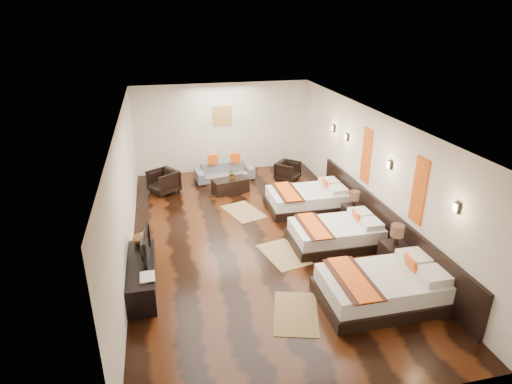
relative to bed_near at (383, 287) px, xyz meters
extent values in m
cube|color=black|center=(-1.70, 2.78, -0.29)|extent=(5.50, 9.50, 0.01)
cube|color=white|center=(-1.70, 2.78, 2.51)|extent=(5.50, 9.50, 0.01)
cube|color=silver|center=(-1.70, 7.53, 1.11)|extent=(5.50, 0.01, 2.80)
cube|color=silver|center=(-4.45, 2.78, 1.11)|extent=(0.01, 9.50, 2.80)
cube|color=silver|center=(1.05, 2.78, 1.11)|extent=(0.01, 9.50, 2.80)
cube|color=black|center=(1.01, 1.98, 0.16)|extent=(0.08, 6.60, 0.90)
cube|color=black|center=(-0.03, 0.00, -0.17)|extent=(2.21, 1.37, 0.23)
cube|color=white|center=(-0.03, 0.00, 0.10)|extent=(2.11, 1.26, 0.32)
cube|color=#F45D11|center=(0.50, 0.00, 0.39)|extent=(0.16, 0.34, 0.34)
cube|color=#38190F|center=(-0.61, 0.00, 0.27)|extent=(0.58, 1.39, 0.02)
cube|color=#F45D11|center=(-0.61, 0.00, 0.29)|extent=(0.40, 1.39, 0.02)
cube|color=black|center=(-0.03, 2.12, -0.18)|extent=(1.99, 1.23, 0.21)
cube|color=white|center=(-0.03, 2.12, 0.06)|extent=(1.90, 1.14, 0.28)
cube|color=#F45D11|center=(0.45, 2.12, 0.32)|extent=(0.15, 0.30, 0.31)
cube|color=#38190F|center=(-0.55, 2.12, 0.21)|extent=(0.52, 1.25, 0.02)
cube|color=#F45D11|center=(-0.55, 2.12, 0.23)|extent=(0.36, 1.25, 0.02)
cube|color=black|center=(-0.03, 4.06, -0.18)|extent=(2.06, 1.28, 0.22)
cube|color=white|center=(-0.03, 4.06, 0.07)|extent=(1.97, 1.18, 0.29)
cube|color=#F45D11|center=(0.46, 4.06, 0.34)|extent=(0.15, 0.31, 0.32)
cube|color=#38190F|center=(-0.57, 4.06, 0.23)|extent=(0.54, 1.30, 0.02)
cube|color=#F45D11|center=(-0.57, 4.06, 0.25)|extent=(0.37, 1.30, 0.02)
cube|color=black|center=(0.75, 0.96, -0.02)|extent=(0.49, 0.49, 0.54)
cylinder|color=black|center=(0.75, 0.96, 0.36)|extent=(0.09, 0.09, 0.22)
cylinder|color=#3F2619|center=(0.75, 0.96, 0.56)|extent=(0.26, 0.26, 0.24)
cube|color=black|center=(0.75, 2.92, -0.04)|extent=(0.45, 0.45, 0.49)
cylinder|color=black|center=(0.75, 2.92, 0.30)|extent=(0.08, 0.08, 0.20)
cylinder|color=#3F2619|center=(0.75, 2.92, 0.48)|extent=(0.24, 0.24, 0.22)
cube|color=olive|center=(-1.62, 0.00, -0.28)|extent=(1.06, 1.36, 0.01)
cube|color=olive|center=(-1.28, 1.93, -0.28)|extent=(1.01, 1.34, 0.01)
cube|color=olive|center=(-1.70, 4.21, -0.28)|extent=(1.10, 1.38, 0.01)
cube|color=black|center=(-4.20, 1.35, -0.01)|extent=(0.50, 1.80, 0.55)
imported|color=black|center=(-4.15, 1.55, 0.51)|extent=(0.18, 0.89, 0.51)
imported|color=black|center=(-4.20, 0.83, 0.28)|extent=(0.27, 0.35, 0.03)
imported|color=brown|center=(-4.20, 2.07, 0.42)|extent=(0.32, 0.32, 0.32)
imported|color=slate|center=(-1.81, 6.65, -0.03)|extent=(1.85, 0.88, 0.52)
imported|color=black|center=(-3.67, 5.98, 0.05)|extent=(1.01, 1.00, 0.67)
imported|color=black|center=(0.07, 6.13, 0.01)|extent=(0.92, 0.92, 0.60)
cube|color=black|center=(-1.81, 5.60, -0.09)|extent=(1.09, 0.71, 0.40)
imported|color=#2D5F1F|center=(-1.74, 5.60, 0.26)|extent=(0.28, 0.25, 0.30)
cube|color=#D86014|center=(1.03, 0.88, 1.41)|extent=(0.04, 0.40, 1.30)
cube|color=#D86014|center=(1.03, 3.08, 1.41)|extent=(0.04, 0.40, 1.30)
cube|color=black|center=(1.01, -0.22, 1.56)|extent=(0.06, 0.12, 0.18)
cube|color=#FFD18C|center=(0.98, -0.22, 1.56)|extent=(0.02, 0.10, 0.14)
cube|color=black|center=(1.01, 1.98, 1.56)|extent=(0.06, 0.12, 0.18)
cube|color=#FFD18C|center=(0.98, 1.98, 1.56)|extent=(0.02, 0.10, 0.14)
cube|color=black|center=(1.01, 4.18, 1.56)|extent=(0.06, 0.12, 0.18)
cube|color=#FFD18C|center=(0.98, 4.18, 1.56)|extent=(0.02, 0.10, 0.14)
cube|color=black|center=(1.01, 5.08, 1.56)|extent=(0.06, 0.12, 0.18)
cube|color=#FFD18C|center=(0.98, 5.08, 1.56)|extent=(0.02, 0.10, 0.14)
cube|color=#AD873F|center=(-1.70, 7.51, 1.51)|extent=(0.60, 0.04, 0.60)
camera|label=1|loc=(-3.63, -5.76, 4.55)|focal=30.34mm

